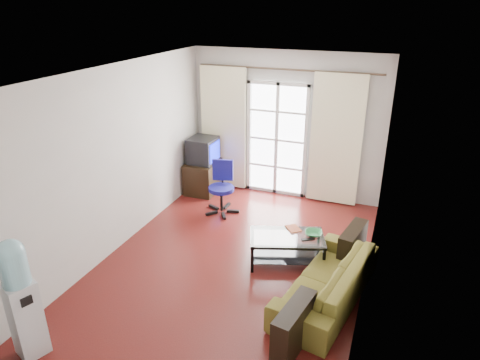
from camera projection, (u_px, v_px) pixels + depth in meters
name	position (u px, v px, depth m)	size (l,w,h in m)	color
floor	(234.00, 262.00, 6.17)	(5.20, 5.20, 0.00)	#5E1B16
ceiling	(233.00, 72.00, 5.12)	(5.20, 5.20, 0.00)	white
wall_back	(286.00, 126.00, 7.88)	(3.60, 0.02, 2.70)	beige
wall_front	(112.00, 292.00, 3.41)	(3.60, 0.02, 2.70)	beige
wall_left	(119.00, 159.00, 6.24)	(0.02, 5.20, 2.70)	beige
wall_right	(375.00, 197.00, 5.05)	(0.02, 5.20, 2.70)	beige
french_door	(277.00, 140.00, 7.99)	(1.16, 0.06, 2.15)	white
curtain_rod	(287.00, 69.00, 7.39)	(0.04, 0.04, 3.30)	#4C3F2D
curtain_left	(224.00, 129.00, 8.23)	(0.90, 0.07, 2.35)	#FBF8CA
curtain_right	(336.00, 141.00, 7.52)	(0.90, 0.07, 2.35)	#FBF8CA
radiator	(324.00, 184.00, 7.93)	(0.64, 0.12, 0.64)	#9D9DA0
sofa	(327.00, 280.00, 5.31)	(1.09, 2.01, 0.56)	olive
coffee_table	(287.00, 246.00, 6.08)	(1.18, 0.90, 0.42)	silver
bowl	(313.00, 233.00, 6.04)	(0.27, 0.27, 0.06)	green
book	(288.00, 230.00, 6.17)	(0.28, 0.29, 0.02)	#AE1615
remote	(308.00, 239.00, 5.92)	(0.18, 0.05, 0.02)	black
tv_stand	(204.00, 175.00, 8.39)	(0.56, 0.83, 0.61)	black
crt_tv	(202.00, 150.00, 8.13)	(0.54, 0.53, 0.48)	black
task_chair	(222.00, 198.00, 7.54)	(0.77, 0.77, 0.92)	black
water_cooler	(21.00, 297.00, 4.33)	(0.36, 0.36, 1.38)	silver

